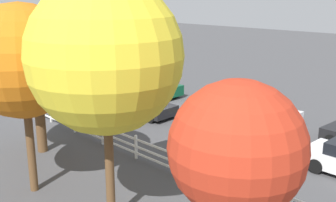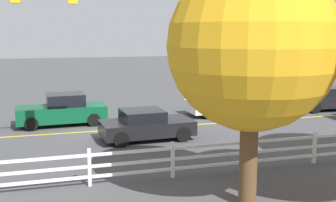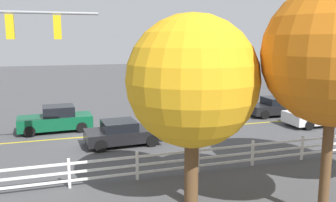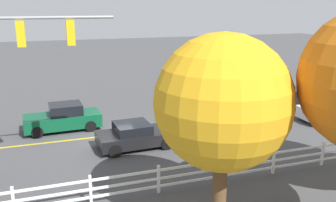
# 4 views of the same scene
# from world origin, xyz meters

# --- Properties ---
(ground_plane) EXTENTS (120.00, 120.00, 0.00)m
(ground_plane) POSITION_xyz_m (0.00, 0.00, 0.00)
(ground_plane) COLOR #444447
(lane_center_stripe) EXTENTS (28.00, 0.16, 0.01)m
(lane_center_stripe) POSITION_xyz_m (-4.00, 0.00, 0.00)
(lane_center_stripe) COLOR gold
(lane_center_stripe) RESTS_ON ground_plane
(signal_assembly) EXTENTS (6.39, 0.37, 7.04)m
(signal_assembly) POSITION_xyz_m (5.07, 4.04, 4.91)
(signal_assembly) COLOR gray
(signal_assembly) RESTS_ON ground_plane
(car_0) EXTENTS (3.99, 2.18, 1.30)m
(car_0) POSITION_xyz_m (-0.71, 2.11, 0.63)
(car_0) COLOR black
(car_0) RESTS_ON ground_plane
(car_3) EXTENTS (4.64, 2.12, 1.33)m
(car_3) POSITION_xyz_m (-6.49, -2.07, 0.66)
(car_3) COLOR silver
(car_3) RESTS_ON ground_plane
(car_4) EXTENTS (4.36, 2.03, 1.56)m
(car_4) POSITION_xyz_m (2.60, -1.85, 0.73)
(car_4) COLOR #0C4C2D
(car_4) RESTS_ON ground_plane
(pedestrian) EXTENTS (0.48, 0.44, 1.69)m
(pedestrian) POSITION_xyz_m (5.80, 4.07, 0.93)
(pedestrian) COLOR #3F3F42
(pedestrian) RESTS_ON ground_plane
(white_rail_fence) EXTENTS (26.10, 0.10, 1.15)m
(white_rail_fence) POSITION_xyz_m (-3.00, 7.03, 0.60)
(white_rail_fence) COLOR white
(white_rail_fence) RESTS_ON ground_plane
(tree_0) EXTENTS (3.15, 3.15, 5.65)m
(tree_0) POSITION_xyz_m (-14.12, 11.26, 4.04)
(tree_0) COLOR brown
(tree_0) RESTS_ON ground_plane
(tree_1) EXTENTS (4.29, 4.29, 6.35)m
(tree_1) POSITION_xyz_m (-1.66, 9.65, 4.19)
(tree_1) COLOR brown
(tree_1) RESTS_ON ground_plane
(tree_2) EXTENTS (4.16, 4.16, 7.17)m
(tree_2) POSITION_xyz_m (-5.15, 11.87, 5.07)
(tree_2) COLOR brown
(tree_2) RESTS_ON ground_plane
(tree_3) EXTENTS (4.82, 4.82, 8.00)m
(tree_3) POSITION_xyz_m (-9.07, 11.09, 5.58)
(tree_3) COLOR brown
(tree_3) RESTS_ON ground_plane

